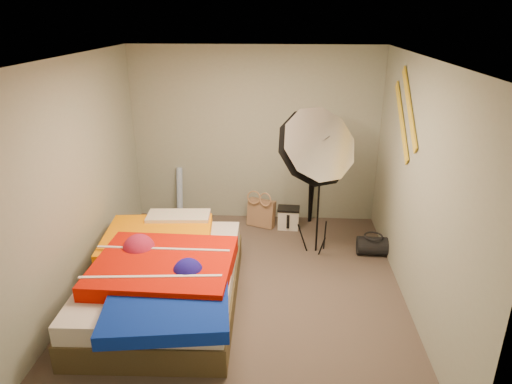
# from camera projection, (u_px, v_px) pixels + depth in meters

# --- Properties ---
(floor) EXTENTS (4.00, 4.00, 0.00)m
(floor) POSITION_uv_depth(u_px,v_px,m) (244.00, 291.00, 5.08)
(floor) COLOR brown
(floor) RESTS_ON ground
(ceiling) EXTENTS (4.00, 4.00, 0.00)m
(ceiling) POSITION_uv_depth(u_px,v_px,m) (241.00, 58.00, 4.16)
(ceiling) COLOR silver
(ceiling) RESTS_ON wall_back
(wall_back) EXTENTS (3.50, 0.00, 3.50)m
(wall_back) POSITION_uv_depth(u_px,v_px,m) (255.00, 136.00, 6.48)
(wall_back) COLOR gray
(wall_back) RESTS_ON floor
(wall_front) EXTENTS (3.50, 0.00, 3.50)m
(wall_front) POSITION_uv_depth(u_px,v_px,m) (214.00, 303.00, 2.77)
(wall_front) COLOR gray
(wall_front) RESTS_ON floor
(wall_left) EXTENTS (0.00, 4.00, 4.00)m
(wall_left) POSITION_uv_depth(u_px,v_px,m) (75.00, 182.00, 4.72)
(wall_left) COLOR gray
(wall_left) RESTS_ON floor
(wall_right) EXTENTS (0.00, 4.00, 4.00)m
(wall_right) POSITION_uv_depth(u_px,v_px,m) (418.00, 190.00, 4.53)
(wall_right) COLOR gray
(wall_right) RESTS_ON floor
(tote_bag) EXTENTS (0.43, 0.31, 0.41)m
(tote_bag) POSITION_uv_depth(u_px,v_px,m) (261.00, 213.00, 6.56)
(tote_bag) COLOR #9F7959
(tote_bag) RESTS_ON floor
(wrapping_roll) EXTENTS (0.10, 0.23, 0.77)m
(wrapping_roll) POSITION_uv_depth(u_px,v_px,m) (180.00, 193.00, 6.77)
(wrapping_roll) COLOR #4D7ECC
(wrapping_roll) RESTS_ON floor
(camera_case) EXTENTS (0.30, 0.22, 0.29)m
(camera_case) POSITION_uv_depth(u_px,v_px,m) (288.00, 219.00, 6.51)
(camera_case) COLOR silver
(camera_case) RESTS_ON floor
(duffel_bag) EXTENTS (0.40, 0.25, 0.24)m
(duffel_bag) POSITION_uv_depth(u_px,v_px,m) (372.00, 246.00, 5.81)
(duffel_bag) COLOR black
(duffel_bag) RESTS_ON floor
(wall_stripe_upper) EXTENTS (0.02, 0.91, 0.78)m
(wall_stripe_upper) POSITION_uv_depth(u_px,v_px,m) (409.00, 108.00, 4.83)
(wall_stripe_upper) COLOR gold
(wall_stripe_upper) RESTS_ON wall_right
(wall_stripe_lower) EXTENTS (0.02, 0.91, 0.78)m
(wall_stripe_lower) POSITION_uv_depth(u_px,v_px,m) (402.00, 121.00, 5.13)
(wall_stripe_lower) COLOR gold
(wall_stripe_lower) RESTS_ON wall_right
(bed) EXTENTS (1.63, 2.38, 0.63)m
(bed) POSITION_uv_depth(u_px,v_px,m) (164.00, 277.00, 4.75)
(bed) COLOR brown
(bed) RESTS_ON floor
(photo_umbrella) EXTENTS (0.98, 1.04, 2.00)m
(photo_umbrella) POSITION_uv_depth(u_px,v_px,m) (314.00, 148.00, 5.25)
(photo_umbrella) COLOR black
(photo_umbrella) RESTS_ON floor
(camera_tripod) EXTENTS (0.07, 0.07, 1.15)m
(camera_tripod) POSITION_uv_depth(u_px,v_px,m) (311.00, 180.00, 6.53)
(camera_tripod) COLOR black
(camera_tripod) RESTS_ON floor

